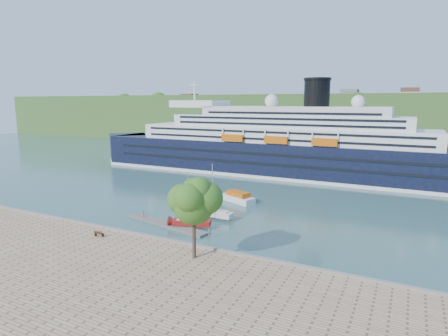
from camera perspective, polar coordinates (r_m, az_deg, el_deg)
ground at (r=59.71m, az=-14.19°, el=-10.38°), size 400.00×400.00×0.00m
far_hillside at (r=190.77m, az=15.60°, el=7.11°), size 400.00×50.00×24.00m
quay_coping at (r=59.19m, az=-14.37°, el=-9.39°), size 220.00×0.50×0.30m
cruise_ship at (r=107.75m, az=7.19°, el=6.19°), size 119.68×17.93×26.86m
park_bench at (r=58.80m, az=-18.50°, el=-9.40°), size 1.56×0.81×0.95m
promenade_tree at (r=47.08m, az=-4.64°, el=-7.07°), size 6.88×6.88×11.40m
floating_pontoon at (r=64.55m, az=-8.85°, el=-8.44°), size 17.51×5.66×0.39m
sailboat_red at (r=61.56m, az=-4.99°, el=-5.10°), size 7.21×3.97×8.98m
sailboat_white_far at (r=65.94m, az=-1.38°, el=-3.83°), size 7.37×2.25×9.45m
tender_launch at (r=78.06m, az=2.14°, el=-4.38°), size 8.31×5.56×2.18m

